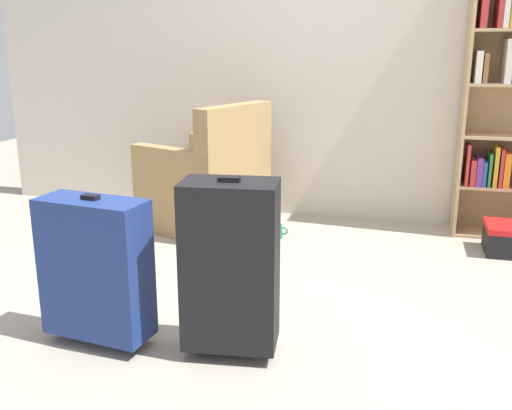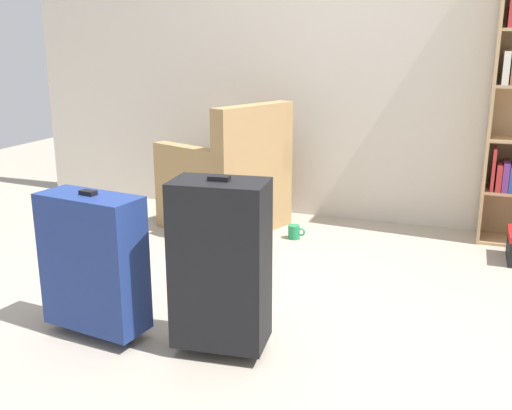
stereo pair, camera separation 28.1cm
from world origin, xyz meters
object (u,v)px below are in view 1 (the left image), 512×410
suitcase_black (230,265)px  suitcase_navy_blue (96,268)px  armchair (208,185)px  mug (277,231)px

suitcase_black → suitcase_navy_blue: suitcase_black is taller
armchair → suitcase_black: armchair is taller
mug → suitcase_navy_blue: size_ratio=0.18×
suitcase_black → mug: bearing=94.8°
mug → suitcase_navy_blue: 1.72m
mug → suitcase_black: suitcase_black is taller
armchair → mug: size_ratio=7.57×
suitcase_black → suitcase_navy_blue: (-0.59, -0.06, -0.05)m
armchair → suitcase_black: size_ratio=1.16×
armchair → mug: armchair is taller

